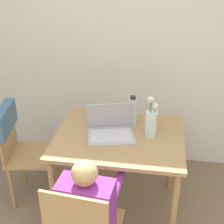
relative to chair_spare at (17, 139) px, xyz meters
name	(u,v)px	position (x,y,z in m)	size (l,w,h in m)	color
wall_back	(123,39)	(0.78, 0.77, 0.67)	(6.40, 0.05, 2.50)	white
dining_table	(119,147)	(0.86, -0.05, 0.04)	(0.97, 0.77, 0.73)	tan
chair_spare	(17,139)	(0.00, 0.00, 0.00)	(0.49, 0.46, 0.86)	tan
person_seated	(89,202)	(0.75, -0.62, 0.00)	(0.37, 0.45, 0.94)	purple
laptop	(111,127)	(0.79, -0.03, 0.20)	(0.40, 0.34, 0.25)	#B2B2B7
flower_vase	(151,121)	(1.09, -0.01, 0.27)	(0.09, 0.09, 0.33)	silver
water_bottle	(133,111)	(0.94, 0.15, 0.26)	(0.07, 0.07, 0.24)	silver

